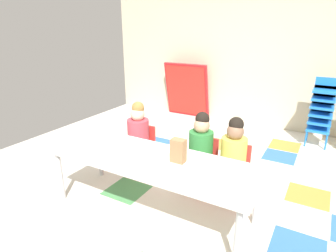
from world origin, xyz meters
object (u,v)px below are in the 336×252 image
object	(u,v)px
seated_child_near_camera	(139,132)
paper_bag_brown	(178,151)
folded_activity_table	(187,91)
seated_child_far_right	(234,152)
kid_chair_blue_stack	(322,109)
donut_powdered_on_plate	(124,152)
paper_plate_near_edge	(125,153)
paper_plate_center_table	(95,146)
seated_child_middle_seat	(201,145)
craft_table	(151,162)

from	to	relation	value
seated_child_near_camera	paper_bag_brown	bearing A→B (deg)	-32.86
folded_activity_table	seated_child_far_right	bearing A→B (deg)	-54.44
seated_child_near_camera	kid_chair_blue_stack	xyz separation A→B (m)	(1.87, 2.13, 0.02)
seated_child_far_right	donut_powdered_on_plate	world-z (taller)	seated_child_far_right
paper_bag_brown	seated_child_near_camera	bearing A→B (deg)	147.14
seated_child_near_camera	paper_plate_near_edge	bearing A→B (deg)	-65.68
seated_child_near_camera	paper_plate_near_edge	xyz separation A→B (m)	(0.29, -0.64, 0.04)
folded_activity_table	paper_plate_center_table	world-z (taller)	folded_activity_table
paper_bag_brown	paper_plate_near_edge	xyz separation A→B (m)	(-0.53, -0.11, -0.11)
paper_bag_brown	paper_plate_near_edge	size ratio (longest dim) A/B	1.22
seated_child_near_camera	donut_powdered_on_plate	world-z (taller)	seated_child_near_camera
paper_plate_near_edge	donut_powdered_on_plate	distance (m)	0.02
seated_child_middle_seat	paper_bag_brown	world-z (taller)	seated_child_middle_seat
seated_child_middle_seat	folded_activity_table	bearing A→B (deg)	119.57
craft_table	paper_bag_brown	bearing A→B (deg)	12.50
craft_table	kid_chair_blue_stack	world-z (taller)	kid_chair_blue_stack
kid_chair_blue_stack	paper_bag_brown	size ratio (longest dim) A/B	4.73
kid_chair_blue_stack	donut_powdered_on_plate	distance (m)	3.19
seated_child_far_right	donut_powdered_on_plate	distance (m)	1.10
seated_child_near_camera	seated_child_far_right	size ratio (longest dim) A/B	1.00
folded_activity_table	paper_bag_brown	xyz separation A→B (m)	(1.39, -2.97, 0.16)
seated_child_middle_seat	seated_child_far_right	xyz separation A→B (m)	(0.36, 0.00, 0.00)
seated_child_middle_seat	paper_plate_center_table	xyz separation A→B (m)	(-0.91, -0.65, 0.04)
donut_powdered_on_plate	seated_child_far_right	bearing A→B (deg)	35.78
folded_activity_table	donut_powdered_on_plate	size ratio (longest dim) A/B	10.13
donut_powdered_on_plate	seated_child_near_camera	bearing A→B (deg)	114.32
kid_chair_blue_stack	donut_powdered_on_plate	xyz separation A→B (m)	(-1.58, -2.77, 0.03)
kid_chair_blue_stack	paper_bag_brown	bearing A→B (deg)	-111.38
paper_plate_center_table	paper_bag_brown	bearing A→B (deg)	7.20
seated_child_far_right	paper_plate_near_edge	world-z (taller)	seated_child_far_right
seated_child_middle_seat	paper_bag_brown	size ratio (longest dim) A/B	4.17
seated_child_middle_seat	paper_plate_near_edge	xyz separation A→B (m)	(-0.53, -0.64, 0.04)
kid_chair_blue_stack	paper_plate_center_table	distance (m)	3.40
seated_child_far_right	kid_chair_blue_stack	bearing A→B (deg)	72.19
paper_bag_brown	donut_powdered_on_plate	bearing A→B (deg)	-168.33
folded_activity_table	paper_plate_center_table	distance (m)	3.12
folded_activity_table	paper_plate_near_edge	size ratio (longest dim) A/B	6.04
paper_plate_near_edge	folded_activity_table	bearing A→B (deg)	105.47
craft_table	folded_activity_table	bearing A→B (deg)	110.42
seated_child_near_camera	paper_plate_center_table	xyz separation A→B (m)	(-0.09, -0.65, 0.04)
paper_plate_center_table	seated_child_far_right	bearing A→B (deg)	27.00
donut_powdered_on_plate	paper_plate_near_edge	bearing A→B (deg)	0.00
craft_table	seated_child_far_right	distance (m)	0.85
folded_activity_table	kid_chair_blue_stack	bearing A→B (deg)	-7.32
craft_table	seated_child_far_right	bearing A→B (deg)	43.72
folded_activity_table	craft_table	bearing A→B (deg)	-69.58
seated_child_middle_seat	seated_child_far_right	distance (m)	0.36
craft_table	paper_bag_brown	distance (m)	0.31
paper_plate_center_table	donut_powdered_on_plate	bearing A→B (deg)	0.79
seated_child_near_camera	seated_child_middle_seat	bearing A→B (deg)	0.00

